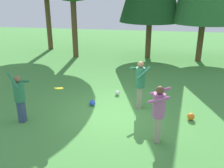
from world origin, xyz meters
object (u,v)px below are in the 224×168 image
object	(u,v)px
person_catcher	(159,110)
person_thrower	(19,95)
ball_white	(117,93)
frisbee	(59,88)
ball_blue	(92,103)
person_bystander	(140,81)
ball_orange	(191,117)

from	to	relation	value
person_catcher	person_thrower	bearing A→B (deg)	-0.51
person_thrower	ball_white	xyz separation A→B (m)	(2.72, 2.74, -0.85)
frisbee	person_thrower	bearing A→B (deg)	173.48
ball_white	ball_blue	size ratio (longest dim) A/B	0.84
person_bystander	ball_blue	world-z (taller)	person_bystander
frisbee	ball_blue	size ratio (longest dim) A/B	1.24
person_bystander	person_catcher	bearing A→B (deg)	68.24
person_catcher	ball_orange	xyz separation A→B (m)	(1.12, 1.48, -0.88)
ball_orange	ball_white	distance (m)	3.21
person_thrower	ball_orange	bearing A→B (deg)	17.54
ball_orange	ball_blue	size ratio (longest dim) A/B	1.06
person_bystander	ball_blue	xyz separation A→B (m)	(-1.73, -0.12, -0.94)
person_catcher	person_bystander	world-z (taller)	person_bystander
person_catcher	frisbee	xyz separation A→B (m)	(-2.93, 0.25, 0.33)
person_thrower	frisbee	xyz separation A→B (m)	(1.40, -0.16, 0.39)
ball_blue	person_catcher	bearing A→B (deg)	-39.80
person_catcher	person_bystander	distance (m)	2.20
person_bystander	ball_white	world-z (taller)	person_bystander
ball_white	person_bystander	bearing A→B (deg)	-47.50
person_catcher	person_bystander	xyz separation A→B (m)	(-0.65, 2.10, 0.05)
person_bystander	ball_white	bearing A→B (deg)	-86.38
person_catcher	ball_blue	size ratio (longest dim) A/B	7.32
person_bystander	ball_orange	distance (m)	2.09
person_thrower	ball_orange	world-z (taller)	person_thrower
ball_orange	person_thrower	bearing A→B (deg)	-168.99
frisbee	ball_blue	xyz separation A→B (m)	(0.55, 1.73, -1.22)
person_catcher	ball_white	size ratio (longest dim) A/B	8.75
person_catcher	ball_orange	bearing A→B (deg)	-122.13
ball_blue	ball_white	bearing A→B (deg)	56.90
ball_blue	person_bystander	bearing A→B (deg)	3.80
person_thrower	ball_blue	size ratio (longest dim) A/B	7.62
person_thrower	frisbee	world-z (taller)	person_thrower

